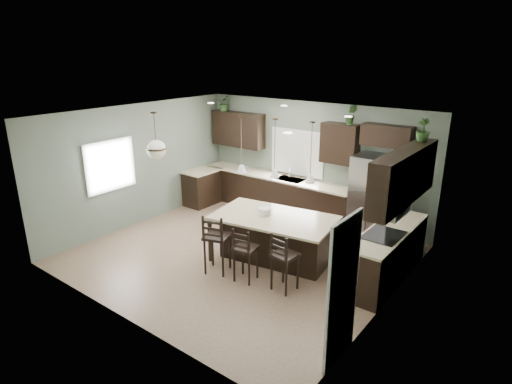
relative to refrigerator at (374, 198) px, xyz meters
The scene contains 33 objects.
ground 3.10m from the refrigerator, 126.91° to the right, with size 6.00×6.00×0.00m, color #9E8466.
pantry_door 4.10m from the refrigerator, 73.00° to the right, with size 0.04×0.82×2.04m, color white.
window_back 2.30m from the refrigerator, behind, with size 1.35×0.02×1.00m, color white.
window_left 5.75m from the refrigerator, 146.38° to the right, with size 0.02×1.10×1.00m, color white.
left_return_cabs 4.55m from the refrigerator, behind, with size 0.60×0.90×0.90m, color black.
left_return_countertop 4.51m from the refrigerator, behind, with size 0.66×0.96×0.04m, color beige.
back_lower_cabs 2.67m from the refrigerator, behind, with size 4.20×0.60×0.90m, color black.
back_countertop 2.63m from the refrigerator, behind, with size 4.20×0.66×0.04m, color beige.
sink_inset 2.18m from the refrigerator, behind, with size 0.70×0.45×0.01m, color gray.
faucet 2.18m from the refrigerator, behind, with size 0.02×0.02×0.28m, color silver.
back_upper_left 4.06m from the refrigerator, behind, with size 1.55×0.34×0.90m, color black.
back_upper_right 1.43m from the refrigerator, 167.69° to the left, with size 0.85×0.34×0.90m, color black.
fridge_header 1.34m from the refrigerator, 71.19° to the left, with size 1.05×0.34×0.45m, color black.
right_lower_cabs 1.82m from the refrigerator, 58.26° to the right, with size 0.60×2.35×0.90m, color black.
right_countertop 1.74m from the refrigerator, 58.82° to the right, with size 0.66×2.35×0.04m, color beige.
cooktop 1.98m from the refrigerator, 62.94° to the right, with size 0.58×0.75×0.02m, color black.
wall_oven_front 1.93m from the refrigerator, 70.73° to the right, with size 0.01×0.72×0.60m, color gray.
right_upper_cabs 2.09m from the refrigerator, 54.79° to the right, with size 0.34×2.35×0.90m, color black.
microwave 2.13m from the refrigerator, 60.42° to the right, with size 0.40×0.75×0.40m, color gray.
refrigerator is the anchor object (origin of this frame).
kitchen_island 2.47m from the refrigerator, 116.85° to the right, with size 2.30×1.31×0.92m, color black.
serving_dish 2.55m from the refrigerator, 120.50° to the right, with size 0.24×0.24×0.14m, color silver.
bar_stool_left 3.58m from the refrigerator, 117.96° to the right, with size 0.43×0.43×1.17m, color black.
bar_stool_center 3.28m from the refrigerator, 109.02° to the right, with size 0.38×0.38×1.03m, color black.
bar_stool_right 2.97m from the refrigerator, 96.46° to the right, with size 0.40×0.40×1.07m, color black.
pendant_left 3.18m from the refrigerator, 128.17° to the right, with size 0.17×0.17×1.10m, color silver, non-canonical shape.
pendant_center 2.77m from the refrigerator, 116.85° to the right, with size 0.17×0.17×1.10m, color white, non-canonical shape.
pendant_right 2.48m from the refrigerator, 101.14° to the right, with size 0.17×0.17×1.10m, color white, non-canonical shape.
chandelier 4.74m from the refrigerator, 139.47° to the right, with size 0.42×0.42×0.94m, color beige, non-canonical shape.
plant_back_left 4.67m from the refrigerator, behind, with size 0.37×0.32×0.41m, color #294B20.
plant_back_right 1.86m from the refrigerator, 166.22° to the left, with size 0.24×0.19×0.43m, color #2C4F22.
plant_right_wall 2.07m from the refrigerator, 32.76° to the right, with size 0.23×0.23×0.41m, color #325B27.
room_shell 3.06m from the refrigerator, 126.91° to the right, with size 6.00×6.00×6.00m.
Camera 1 is at (4.98, -6.02, 3.96)m, focal length 30.00 mm.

